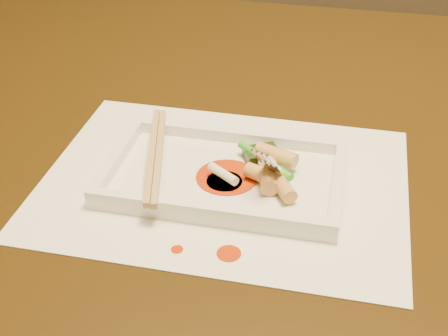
% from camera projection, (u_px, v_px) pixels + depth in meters
% --- Properties ---
extents(table, '(1.40, 0.90, 0.75)m').
position_uv_depth(table, '(270.00, 191.00, 0.85)').
color(table, black).
rests_on(table, ground).
extents(placemat, '(0.40, 0.30, 0.00)m').
position_uv_depth(placemat, '(224.00, 182.00, 0.69)').
color(placemat, white).
rests_on(placemat, table).
extents(sauce_splatter_a, '(0.02, 0.02, 0.00)m').
position_uv_depth(sauce_splatter_a, '(229.00, 253.00, 0.60)').
color(sauce_splatter_a, '#C13005').
rests_on(sauce_splatter_a, placemat).
extents(sauce_splatter_b, '(0.01, 0.01, 0.00)m').
position_uv_depth(sauce_splatter_b, '(177.00, 249.00, 0.60)').
color(sauce_splatter_b, '#C13005').
rests_on(sauce_splatter_b, placemat).
extents(plate_base, '(0.26, 0.16, 0.01)m').
position_uv_depth(plate_base, '(224.00, 178.00, 0.69)').
color(plate_base, white).
rests_on(plate_base, placemat).
extents(plate_rim_far, '(0.26, 0.01, 0.01)m').
position_uv_depth(plate_rim_far, '(237.00, 136.00, 0.74)').
color(plate_rim_far, white).
rests_on(plate_rim_far, plate_base).
extents(plate_rim_near, '(0.26, 0.01, 0.01)m').
position_uv_depth(plate_rim_near, '(208.00, 211.00, 0.63)').
color(plate_rim_near, white).
rests_on(plate_rim_near, plate_base).
extents(plate_rim_left, '(0.01, 0.14, 0.01)m').
position_uv_depth(plate_rim_left, '(117.00, 157.00, 0.71)').
color(plate_rim_left, white).
rests_on(plate_rim_left, plate_base).
extents(plate_rim_right, '(0.01, 0.14, 0.01)m').
position_uv_depth(plate_rim_right, '(338.00, 184.00, 0.66)').
color(plate_rim_right, white).
rests_on(plate_rim_right, plate_base).
extents(veg_piece, '(0.05, 0.04, 0.01)m').
position_uv_depth(veg_piece, '(261.00, 154.00, 0.71)').
color(veg_piece, black).
rests_on(veg_piece, plate_base).
extents(scallion_white, '(0.04, 0.03, 0.01)m').
position_uv_depth(scallion_white, '(223.00, 174.00, 0.67)').
color(scallion_white, '#EAEACC').
rests_on(scallion_white, plate_base).
extents(scallion_green, '(0.07, 0.06, 0.01)m').
position_uv_depth(scallion_green, '(265.00, 160.00, 0.69)').
color(scallion_green, '#2B9D19').
rests_on(scallion_green, plate_base).
extents(chopstick_a, '(0.05, 0.18, 0.01)m').
position_uv_depth(chopstick_a, '(152.00, 154.00, 0.69)').
color(chopstick_a, tan).
rests_on(chopstick_a, plate_rim_near).
extents(chopstick_b, '(0.05, 0.18, 0.01)m').
position_uv_depth(chopstick_b, '(159.00, 154.00, 0.69)').
color(chopstick_b, tan).
rests_on(chopstick_b, plate_rim_near).
extents(fork, '(0.09, 0.10, 0.14)m').
position_uv_depth(fork, '(293.00, 116.00, 0.65)').
color(fork, silver).
rests_on(fork, plate_base).
extents(sauce_blob_0, '(0.04, 0.04, 0.00)m').
position_uv_depth(sauce_blob_0, '(224.00, 182.00, 0.68)').
color(sauce_blob_0, '#C13005').
rests_on(sauce_blob_0, plate_base).
extents(sauce_blob_1, '(0.07, 0.07, 0.00)m').
position_uv_depth(sauce_blob_1, '(227.00, 177.00, 0.68)').
color(sauce_blob_1, '#C13005').
rests_on(sauce_blob_1, plate_base).
extents(rice_cake_0, '(0.02, 0.04, 0.02)m').
position_uv_depth(rice_cake_0, '(269.00, 172.00, 0.68)').
color(rice_cake_0, tan).
rests_on(rice_cake_0, plate_base).
extents(rice_cake_1, '(0.05, 0.03, 0.02)m').
position_uv_depth(rice_cake_1, '(264.00, 175.00, 0.67)').
color(rice_cake_1, tan).
rests_on(rice_cake_1, plate_base).
extents(rice_cake_2, '(0.05, 0.03, 0.02)m').
position_uv_depth(rice_cake_2, '(276.00, 155.00, 0.69)').
color(rice_cake_2, tan).
rests_on(rice_cake_2, plate_base).
extents(rice_cake_3, '(0.04, 0.05, 0.02)m').
position_uv_depth(rice_cake_3, '(282.00, 185.00, 0.66)').
color(rice_cake_3, tan).
rests_on(rice_cake_3, plate_base).
extents(rice_cake_4, '(0.03, 0.05, 0.02)m').
position_uv_depth(rice_cake_4, '(268.00, 176.00, 0.67)').
color(rice_cake_4, tan).
rests_on(rice_cake_4, plate_base).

